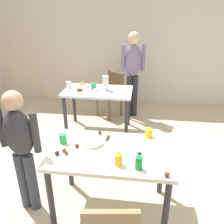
# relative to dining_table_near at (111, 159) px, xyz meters

# --- Properties ---
(ground_plane) EXTENTS (6.40, 6.40, 0.00)m
(ground_plane) POSITION_rel_dining_table_near_xyz_m (0.05, 0.07, -0.65)
(ground_plane) COLOR beige
(wall_back) EXTENTS (6.40, 0.10, 2.60)m
(wall_back) POSITION_rel_dining_table_near_xyz_m (0.05, 3.27, 0.65)
(wall_back) COLOR beige
(wall_back) RESTS_ON ground_plane
(dining_table_near) EXTENTS (1.21, 0.74, 0.75)m
(dining_table_near) POSITION_rel_dining_table_near_xyz_m (0.00, 0.00, 0.00)
(dining_table_near) COLOR silver
(dining_table_near) RESTS_ON ground_plane
(dining_table_far) EXTENTS (1.15, 0.67, 0.75)m
(dining_table_far) POSITION_rel_dining_table_near_xyz_m (-0.46, 1.76, -0.01)
(dining_table_far) COLOR silver
(dining_table_far) RESTS_ON ground_plane
(chair_far_table) EXTENTS (0.56, 0.56, 0.87)m
(chair_far_table) POSITION_rel_dining_table_near_xyz_m (-0.31, 2.44, -0.15)
(chair_far_table) COLOR brown
(chair_far_table) RESTS_ON ground_plane
(person_girl_near) EXTENTS (0.46, 0.25, 1.36)m
(person_girl_near) POSITION_rel_dining_table_near_xyz_m (-0.88, -0.09, 0.16)
(person_girl_near) COLOR #383D4C
(person_girl_near) RESTS_ON ground_plane
(person_adult_far) EXTENTS (0.45, 0.27, 1.64)m
(person_adult_far) POSITION_rel_dining_table_near_xyz_m (0.09, 2.45, 0.35)
(person_adult_far) COLOR #28282D
(person_adult_far) RESTS_ON ground_plane
(mixing_bowl) EXTENTS (0.20, 0.20, 0.06)m
(mixing_bowl) POSITION_rel_dining_table_near_xyz_m (-0.20, 0.09, 0.14)
(mixing_bowl) COLOR white
(mixing_bowl) RESTS_ON dining_table_near
(soda_can) EXTENTS (0.07, 0.07, 0.12)m
(soda_can) POSITION_rel_dining_table_near_xyz_m (0.28, -0.25, 0.16)
(soda_can) COLOR #198438
(soda_can) RESTS_ON dining_table_near
(fork_near) EXTENTS (0.17, 0.02, 0.01)m
(fork_near) POSITION_rel_dining_table_near_xyz_m (0.22, 0.25, 0.11)
(fork_near) COLOR silver
(fork_near) RESTS_ON dining_table_near
(cup_near_0) EXTENTS (0.08, 0.08, 0.10)m
(cup_near_0) POSITION_rel_dining_table_near_xyz_m (-0.51, 0.08, 0.16)
(cup_near_0) COLOR green
(cup_near_0) RESTS_ON dining_table_near
(cup_near_1) EXTENTS (0.08, 0.08, 0.09)m
(cup_near_1) POSITION_rel_dining_table_near_xyz_m (0.37, 0.32, 0.15)
(cup_near_1) COLOR yellow
(cup_near_1) RESTS_ON dining_table_near
(cup_near_2) EXTENTS (0.07, 0.07, 0.11)m
(cup_near_2) POSITION_rel_dining_table_near_xyz_m (0.10, -0.21, 0.16)
(cup_near_2) COLOR yellow
(cup_near_2) RESTS_ON dining_table_near
(cake_ball_0) EXTENTS (0.04, 0.04, 0.04)m
(cake_ball_0) POSITION_rel_dining_table_near_xyz_m (0.08, -0.14, 0.12)
(cake_ball_0) COLOR #3D2319
(cake_ball_0) RESTS_ON dining_table_near
(cake_ball_1) EXTENTS (0.05, 0.05, 0.05)m
(cake_ball_1) POSITION_rel_dining_table_near_xyz_m (-0.50, -0.14, 0.13)
(cake_ball_1) COLOR #3D2319
(cake_ball_1) RESTS_ON dining_table_near
(cake_ball_2) EXTENTS (0.05, 0.05, 0.05)m
(cake_ball_2) POSITION_rel_dining_table_near_xyz_m (-0.34, 0.01, 0.13)
(cake_ball_2) COLOR brown
(cake_ball_2) RESTS_ON dining_table_near
(cake_ball_3) EXTENTS (0.04, 0.04, 0.04)m
(cake_ball_3) POSITION_rel_dining_table_near_xyz_m (-0.45, -0.08, 0.13)
(cake_ball_3) COLOR brown
(cake_ball_3) RESTS_ON dining_table_near
(cake_ball_4) EXTENTS (0.04, 0.04, 0.04)m
(cake_ball_4) POSITION_rel_dining_table_near_xyz_m (-0.07, 0.18, 0.12)
(cake_ball_4) COLOR brown
(cake_ball_4) RESTS_ON dining_table_near
(cake_ball_5) EXTENTS (0.05, 0.05, 0.05)m
(cake_ball_5) POSITION_rel_dining_table_near_xyz_m (0.51, -0.32, 0.13)
(cake_ball_5) COLOR brown
(cake_ball_5) RESTS_ON dining_table_near
(cake_ball_6) EXTENTS (0.05, 0.05, 0.05)m
(cake_ball_6) POSITION_rel_dining_table_near_xyz_m (0.28, -0.06, 0.13)
(cake_ball_6) COLOR #3D2319
(cake_ball_6) RESTS_ON dining_table_near
(cake_ball_7) EXTENTS (0.05, 0.05, 0.05)m
(cake_ball_7) POSITION_rel_dining_table_near_xyz_m (-0.16, 0.29, 0.13)
(cake_ball_7) COLOR brown
(cake_ball_7) RESTS_ON dining_table_near
(cake_ball_8) EXTENTS (0.04, 0.04, 0.04)m
(cake_ball_8) POSITION_rel_dining_table_near_xyz_m (-0.41, -0.12, 0.12)
(cake_ball_8) COLOR brown
(cake_ball_8) RESTS_ON dining_table_near
(cake_ball_9) EXTENTS (0.05, 0.05, 0.05)m
(cake_ball_9) POSITION_rel_dining_table_near_xyz_m (-0.06, 0.22, 0.13)
(cake_ball_9) COLOR brown
(cake_ball_9) RESTS_ON dining_table_near
(pitcher_far) EXTENTS (0.10, 0.10, 0.24)m
(pitcher_far) POSITION_rel_dining_table_near_xyz_m (-0.33, 1.79, 0.23)
(pitcher_far) COLOR white
(pitcher_far) RESTS_ON dining_table_far
(cup_far_0) EXTENTS (0.09, 0.09, 0.10)m
(cup_far_0) POSITION_rel_dining_table_near_xyz_m (-0.54, 1.82, 0.15)
(cup_far_0) COLOR green
(cup_far_0) RESTS_ON dining_table_far
(cup_far_1) EXTENTS (0.09, 0.09, 0.10)m
(cup_far_1) POSITION_rel_dining_table_near_xyz_m (-0.99, 1.84, 0.16)
(cup_far_1) COLOR white
(cup_far_1) RESTS_ON dining_table_far
(donut_far_0) EXTENTS (0.11, 0.11, 0.03)m
(donut_far_0) POSITION_rel_dining_table_near_xyz_m (-0.76, 1.69, 0.12)
(donut_far_0) COLOR brown
(donut_far_0) RESTS_ON dining_table_far
(donut_far_1) EXTENTS (0.11, 0.11, 0.03)m
(donut_far_1) POSITION_rel_dining_table_near_xyz_m (-0.80, 2.04, 0.12)
(donut_far_1) COLOR gold
(donut_far_1) RESTS_ON dining_table_far
(donut_far_2) EXTENTS (0.11, 0.11, 0.03)m
(donut_far_2) POSITION_rel_dining_table_near_xyz_m (-0.68, 1.93, 0.12)
(donut_far_2) COLOR white
(donut_far_2) RESTS_ON dining_table_far
(donut_far_3) EXTENTS (0.11, 0.11, 0.03)m
(donut_far_3) POSITION_rel_dining_table_near_xyz_m (-0.48, 1.74, 0.12)
(donut_far_3) COLOR white
(donut_far_3) RESTS_ON dining_table_far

